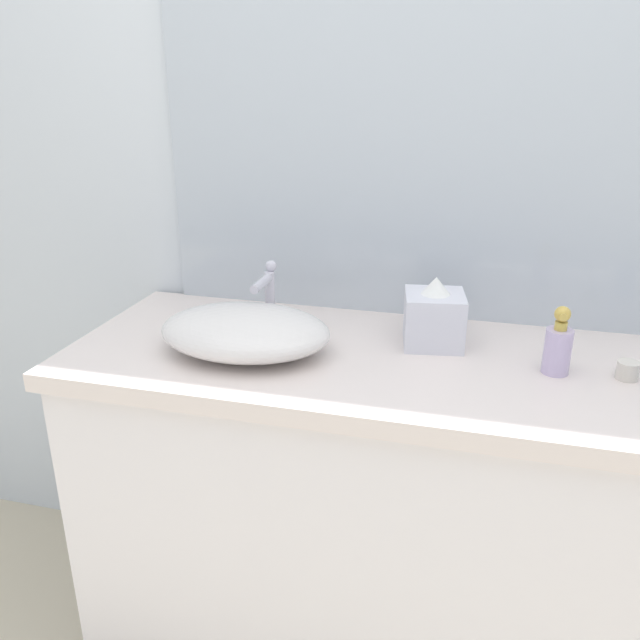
% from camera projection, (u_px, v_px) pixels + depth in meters
% --- Properties ---
extents(bathroom_wall_rear, '(6.00, 0.06, 2.60)m').
position_uv_depth(bathroom_wall_rear, '(443.00, 150.00, 1.58)').
color(bathroom_wall_rear, silver).
rests_on(bathroom_wall_rear, ground).
extents(vanity_counter, '(1.50, 0.58, 0.88)m').
position_uv_depth(vanity_counter, '(386.00, 516.00, 1.60)').
color(vanity_counter, white).
rests_on(vanity_counter, ground).
extents(wall_mirror_panel, '(1.31, 0.01, 0.91)m').
position_uv_depth(wall_mirror_panel, '(419.00, 137.00, 1.54)').
color(wall_mirror_panel, '#B2BCC6').
rests_on(wall_mirror_panel, vanity_counter).
extents(sink_basin, '(0.39, 0.29, 0.10)m').
position_uv_depth(sink_basin, '(245.00, 331.00, 1.45)').
color(sink_basin, silver).
rests_on(sink_basin, vanity_counter).
extents(faucet, '(0.03, 0.14, 0.16)m').
position_uv_depth(faucet, '(268.00, 290.00, 1.58)').
color(faucet, silver).
rests_on(faucet, vanity_counter).
extents(soap_dispenser, '(0.06, 0.06, 0.15)m').
position_uv_depth(soap_dispenser, '(558.00, 346.00, 1.35)').
color(soap_dispenser, '#C1AFD8').
rests_on(soap_dispenser, vanity_counter).
extents(tissue_box, '(0.16, 0.16, 0.16)m').
position_uv_depth(tissue_box, '(434.00, 316.00, 1.49)').
color(tissue_box, silver).
rests_on(tissue_box, vanity_counter).
extents(candle_jar, '(0.04, 0.04, 0.04)m').
position_uv_depth(candle_jar, '(628.00, 370.00, 1.33)').
color(candle_jar, silver).
rests_on(candle_jar, vanity_counter).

